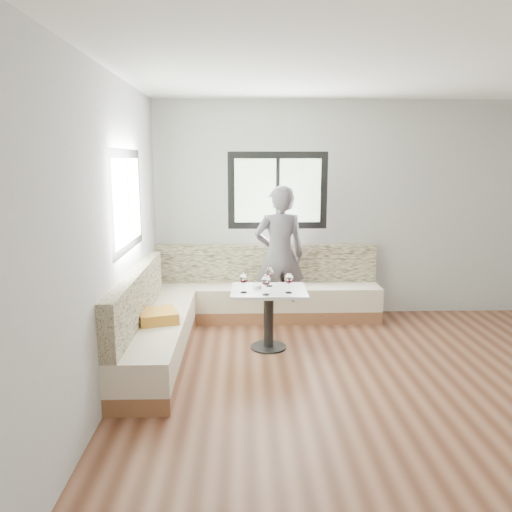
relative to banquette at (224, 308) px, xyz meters
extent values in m
cube|color=brown|center=(1.59, -1.63, -0.33)|extent=(5.00, 5.00, 0.01)
cube|color=white|center=(1.59, -1.63, 2.47)|extent=(5.00, 5.00, 0.01)
cube|color=#B7B7B2|center=(1.59, 0.87, 1.07)|extent=(5.00, 0.01, 2.80)
cube|color=#B7B7B2|center=(-0.91, -1.63, 1.07)|extent=(0.01, 5.00, 2.80)
cube|color=black|center=(0.69, 0.86, 1.32)|extent=(1.30, 0.02, 1.00)
cube|color=black|center=(-0.90, -0.73, 1.32)|extent=(0.02, 1.30, 1.00)
cube|color=#9C603B|center=(0.54, 0.59, -0.25)|extent=(2.90, 0.55, 0.16)
cube|color=#F2E2C5|center=(0.54, 0.59, -0.03)|extent=(2.90, 0.55, 0.29)
cube|color=beige|center=(0.54, 0.80, 0.37)|extent=(2.90, 0.14, 0.50)
cube|color=#9C603B|center=(-0.64, -0.81, -0.25)|extent=(0.55, 2.25, 0.16)
cube|color=#F2E2C5|center=(-0.64, -0.81, -0.03)|extent=(0.55, 2.25, 0.29)
cube|color=beige|center=(-0.84, -0.81, 0.37)|extent=(0.14, 2.25, 0.50)
cube|color=orange|center=(-0.63, -0.84, 0.17)|extent=(0.46, 0.46, 0.11)
cylinder|color=black|center=(0.51, -0.43, -0.32)|extent=(0.40, 0.40, 0.02)
cylinder|color=black|center=(0.51, -0.43, -0.02)|extent=(0.11, 0.11, 0.63)
cube|color=white|center=(0.51, -0.43, 0.32)|extent=(0.82, 0.65, 0.04)
imported|color=#565157|center=(0.69, 0.44, 0.54)|extent=(0.68, 0.49, 1.74)
cylinder|color=white|center=(0.39, -0.38, 0.36)|extent=(0.10, 0.10, 0.04)
sphere|color=black|center=(0.40, -0.37, 0.37)|extent=(0.02, 0.02, 0.02)
sphere|color=black|center=(0.37, -0.38, 0.37)|extent=(0.02, 0.02, 0.02)
sphere|color=black|center=(0.39, -0.40, 0.37)|extent=(0.02, 0.02, 0.02)
cylinder|color=white|center=(0.24, -0.56, 0.34)|extent=(0.07, 0.07, 0.01)
cylinder|color=white|center=(0.24, -0.56, 0.39)|extent=(0.01, 0.01, 0.09)
ellipsoid|color=white|center=(0.24, -0.56, 0.49)|extent=(0.10, 0.10, 0.12)
cylinder|color=#4D0210|center=(0.24, -0.56, 0.47)|extent=(0.07, 0.07, 0.02)
cylinder|color=white|center=(0.47, -0.66, 0.34)|extent=(0.07, 0.07, 0.01)
cylinder|color=white|center=(0.47, -0.66, 0.39)|extent=(0.01, 0.01, 0.09)
ellipsoid|color=white|center=(0.47, -0.66, 0.49)|extent=(0.10, 0.10, 0.12)
cylinder|color=#4D0210|center=(0.47, -0.66, 0.47)|extent=(0.07, 0.07, 0.02)
cylinder|color=white|center=(0.71, -0.59, 0.34)|extent=(0.07, 0.07, 0.01)
cylinder|color=white|center=(0.71, -0.59, 0.39)|extent=(0.01, 0.01, 0.09)
ellipsoid|color=white|center=(0.71, -0.59, 0.49)|extent=(0.10, 0.10, 0.12)
cylinder|color=#4D0210|center=(0.71, -0.59, 0.47)|extent=(0.07, 0.07, 0.02)
cylinder|color=white|center=(0.52, -0.30, 0.34)|extent=(0.07, 0.07, 0.01)
cylinder|color=white|center=(0.52, -0.30, 0.39)|extent=(0.01, 0.01, 0.09)
ellipsoid|color=white|center=(0.52, -0.30, 0.49)|extent=(0.10, 0.10, 0.12)
cylinder|color=#4D0210|center=(0.52, -0.30, 0.47)|extent=(0.07, 0.07, 0.02)
camera|label=1|loc=(0.23, -5.66, 1.71)|focal=35.00mm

